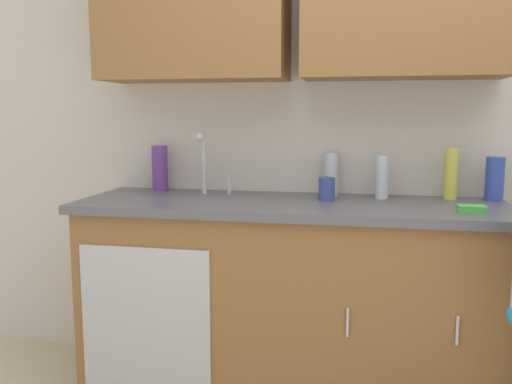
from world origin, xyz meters
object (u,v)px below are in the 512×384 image
Objects in this scene: bottle_water_tall at (382,177)px; bottle_soap at (451,174)px; sink at (204,201)px; bottle_dish_liquid at (160,168)px; cup_by_sink at (327,189)px; bottle_water_short at (331,174)px; bottle_cleaner_spray at (495,179)px; sponge at (472,209)px.

bottle_soap reaches higher than bottle_water_tall.
sink is 2.42× the size of bottle_water_tall.
sink is 0.39m from bottle_dish_liquid.
bottle_dish_liquid is at bearing 169.44° from cup_by_sink.
bottle_water_tall is 0.99× the size of bottle_water_short.
sink is at bearing -175.11° from cup_by_sink.
bottle_soap is at bearing 15.09° from cup_by_sink.
cup_by_sink is at bearing -169.19° from bottle_cleaner_spray.
cup_by_sink is 0.64m from sponge.
bottle_soap is (1.15, 0.20, 0.14)m from sink.
bottle_water_short is at bearing 177.24° from bottle_soap.
bottle_dish_liquid is 1.45m from bottle_soap.
cup_by_sink is at bearing 4.89° from sink.
bottle_cleaner_spray is at bearing -2.68° from bottle_water_short.
sink reaches higher than bottle_water_short.
bottle_water_tall is 0.88× the size of bottle_dish_liquid.
sponge is at bearing -41.81° from bottle_water_tall.
bottle_cleaner_spray is 0.39m from sponge.
bottle_dish_liquid is 2.14× the size of sponge.
bottle_water_tall is 1.92× the size of cup_by_sink.
sink is at bearing -158.68° from bottle_water_short.
bottle_water_short is 1.94× the size of cup_by_sink.
sink is at bearing -169.99° from bottle_soap.
sink reaches higher than bottle_water_tall.
sink reaches higher than cup_by_sink.
bottle_cleaner_spray is at bearing 4.04° from bottle_water_tall.
bottle_water_tall is 0.48m from sponge.
cup_by_sink is (-0.57, -0.15, -0.07)m from bottle_soap.
sink is 4.55× the size of sponge.
bottle_cleaner_spray is 0.86× the size of bottle_dish_liquid.
bottle_dish_liquid is at bearing -178.98° from bottle_water_short.
bottle_water_short reaches higher than bottle_water_tall.
bottle_soap is (0.56, -0.03, 0.02)m from bottle_water_short.
bottle_water_tall is 0.86× the size of bottle_soap.
bottle_cleaner_spray is 0.78m from cup_by_sink.
bottle_soap reaches higher than bottle_cleaner_spray.
bottle_soap is at bearing 177.58° from bottle_cleaner_spray.
bottle_water_tall is 0.28m from cup_by_sink.
sink is at bearing 172.49° from sponge.
cup_by_sink is (-0.25, -0.11, -0.05)m from bottle_water_tall.
sponge is at bearing -84.36° from bottle_soap.
sink is at bearing -169.19° from bottle_water_tall.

